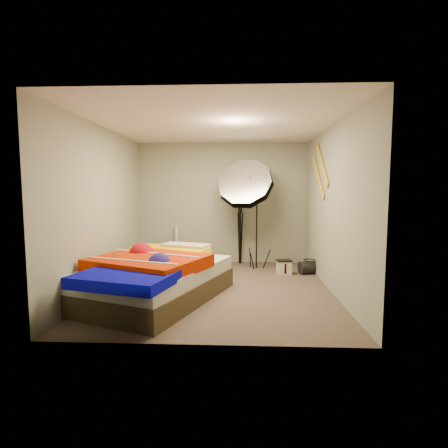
# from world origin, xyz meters

# --- Properties ---
(floor) EXTENTS (4.00, 4.00, 0.00)m
(floor) POSITION_xyz_m (0.00, 0.00, 0.00)
(floor) COLOR brown
(floor) RESTS_ON ground
(ceiling) EXTENTS (4.00, 4.00, 0.00)m
(ceiling) POSITION_xyz_m (0.00, 0.00, 2.50)
(ceiling) COLOR silver
(ceiling) RESTS_ON wall_back
(wall_back) EXTENTS (3.50, 0.00, 3.50)m
(wall_back) POSITION_xyz_m (0.00, 2.00, 1.25)
(wall_back) COLOR gray
(wall_back) RESTS_ON floor
(wall_front) EXTENTS (3.50, 0.00, 3.50)m
(wall_front) POSITION_xyz_m (0.00, -2.00, 1.25)
(wall_front) COLOR gray
(wall_front) RESTS_ON floor
(wall_left) EXTENTS (0.00, 4.00, 4.00)m
(wall_left) POSITION_xyz_m (-1.75, 0.00, 1.25)
(wall_left) COLOR gray
(wall_left) RESTS_ON floor
(wall_right) EXTENTS (0.00, 4.00, 4.00)m
(wall_right) POSITION_xyz_m (1.75, 0.00, 1.25)
(wall_right) COLOR gray
(wall_right) RESTS_ON floor
(tote_bag) EXTENTS (0.43, 0.32, 0.41)m
(tote_bag) POSITION_xyz_m (-0.61, 1.53, 0.20)
(tote_bag) COLOR tan
(tote_bag) RESTS_ON floor
(wrapping_roll) EXTENTS (0.12, 0.22, 0.75)m
(wrapping_roll) POSITION_xyz_m (-0.96, 1.90, 0.37)
(wrapping_roll) COLOR #5D90BC
(wrapping_roll) RESTS_ON floor
(camera_case) EXTENTS (0.27, 0.21, 0.25)m
(camera_case) POSITION_xyz_m (1.18, 0.94, 0.12)
(camera_case) COLOR beige
(camera_case) RESTS_ON floor
(duffel_bag) EXTENTS (0.43, 0.32, 0.23)m
(duffel_bag) POSITION_xyz_m (1.65, 1.02, 0.12)
(duffel_bag) COLOR black
(duffel_bag) RESTS_ON floor
(wall_stripe_upper) EXTENTS (0.02, 0.91, 0.78)m
(wall_stripe_upper) POSITION_xyz_m (1.73, 0.60, 1.95)
(wall_stripe_upper) COLOR gold
(wall_stripe_upper) RESTS_ON wall_right
(wall_stripe_lower) EXTENTS (0.02, 0.91, 0.78)m
(wall_stripe_lower) POSITION_xyz_m (1.73, 0.85, 1.75)
(wall_stripe_lower) COLOR gold
(wall_stripe_lower) RESTS_ON wall_right
(bed) EXTENTS (2.21, 2.71, 0.65)m
(bed) POSITION_xyz_m (-0.84, -0.56, 0.32)
(bed) COLOR #433823
(bed) RESTS_ON floor
(photo_umbrella) EXTENTS (1.41, 1.12, 2.23)m
(photo_umbrella) POSITION_xyz_m (0.49, 1.36, 1.60)
(photo_umbrella) COLOR black
(photo_umbrella) RESTS_ON floor
(camera_tripod) EXTENTS (0.08, 0.08, 1.16)m
(camera_tripod) POSITION_xyz_m (0.38, 1.88, 0.67)
(camera_tripod) COLOR black
(camera_tripod) RESTS_ON floor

